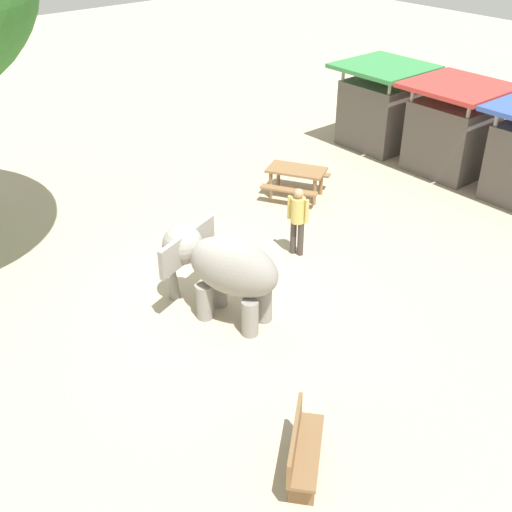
{
  "coord_description": "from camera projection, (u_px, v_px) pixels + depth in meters",
  "views": [
    {
      "loc": [
        8.92,
        -6.05,
        7.49
      ],
      "look_at": [
        0.51,
        1.02,
        0.8
      ],
      "focal_mm": 44.7,
      "sensor_mm": 36.0,
      "label": 1
    }
  ],
  "objects": [
    {
      "name": "elephant",
      "position": [
        222.0,
        266.0,
        11.94
      ],
      "size": [
        2.51,
        1.91,
        1.74
      ],
      "rotation": [
        0.0,
        0.0,
        3.48
      ],
      "color": "gray",
      "rests_on": "ground_plane"
    },
    {
      "name": "wooden_bench",
      "position": [
        302.0,
        449.0,
        9.01
      ],
      "size": [
        1.21,
        1.33,
        0.88
      ],
      "rotation": [
        0.0,
        0.0,
        5.41
      ],
      "color": "brown",
      "rests_on": "ground_plane"
    },
    {
      "name": "person_handler",
      "position": [
        298.0,
        217.0,
        14.0
      ],
      "size": [
        0.48,
        0.32,
        1.62
      ],
      "rotation": [
        0.0,
        0.0,
        -1.2
      ],
      "color": "#3F3833",
      "rests_on": "ground_plane"
    },
    {
      "name": "picnic_table_near",
      "position": [
        296.0,
        176.0,
        16.75
      ],
      "size": [
        2.03,
        2.03,
        0.78
      ],
      "rotation": [
        0.0,
        0.0,
        0.51
      ],
      "color": "olive",
      "rests_on": "ground_plane"
    },
    {
      "name": "market_stall_green",
      "position": [
        380.0,
        110.0,
        19.59
      ],
      "size": [
        2.5,
        2.5,
        2.52
      ],
      "color": "#59514C",
      "rests_on": "ground_plane"
    },
    {
      "name": "market_stall_red",
      "position": [
        452.0,
        133.0,
        17.89
      ],
      "size": [
        2.5,
        2.5,
        2.52
      ],
      "color": "#59514C",
      "rests_on": "ground_plane"
    },
    {
      "name": "ground_plane",
      "position": [
        202.0,
        296.0,
        13.05
      ],
      "size": [
        60.0,
        60.0,
        0.0
      ],
      "primitive_type": "plane",
      "color": "#BAA88C"
    }
  ]
}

